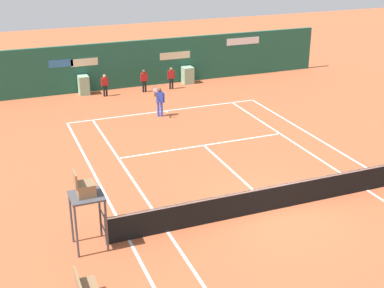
% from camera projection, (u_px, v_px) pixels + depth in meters
% --- Properties ---
extents(ground_plane, '(80.00, 80.00, 0.01)m').
position_uv_depth(ground_plane, '(267.00, 202.00, 19.04)').
color(ground_plane, '#B25633').
extents(tennis_net, '(12.10, 0.10, 1.07)m').
position_uv_depth(tennis_net, '(276.00, 197.00, 18.36)').
color(tennis_net, '#4C4C51').
rests_on(tennis_net, ground_plane).
extents(sponsor_back_wall, '(25.00, 1.02, 2.87)m').
position_uv_depth(sponsor_back_wall, '(137.00, 64.00, 32.61)').
color(sponsor_back_wall, '#1E5642').
rests_on(sponsor_back_wall, ground_plane).
extents(umpire_chair, '(1.00, 1.00, 2.59)m').
position_uv_depth(umpire_chair, '(86.00, 196.00, 15.72)').
color(umpire_chair, '#47474C').
rests_on(umpire_chair, ground_plane).
extents(player_on_baseline, '(0.78, 0.64, 1.79)m').
position_uv_depth(player_on_baseline, '(160.00, 100.00, 27.42)').
color(player_on_baseline, blue).
rests_on(player_on_baseline, ground_plane).
extents(ball_kid_centre_post, '(0.46, 0.21, 1.38)m').
position_uv_depth(ball_kid_centre_post, '(144.00, 79.00, 31.66)').
color(ball_kid_centre_post, black).
rests_on(ball_kid_centre_post, ground_plane).
extents(ball_kid_left_post, '(0.45, 0.20, 1.35)m').
position_uv_depth(ball_kid_left_post, '(171.00, 77.00, 32.26)').
color(ball_kid_left_post, black).
rests_on(ball_kid_left_post, ground_plane).
extents(ball_kid_right_post, '(0.44, 0.20, 1.31)m').
position_uv_depth(ball_kid_right_post, '(105.00, 84.00, 30.85)').
color(ball_kid_right_post, black).
rests_on(ball_kid_right_post, ground_plane).
extents(tennis_ball_mid_court, '(0.07, 0.07, 0.07)m').
position_uv_depth(tennis_ball_mid_court, '(158.00, 119.00, 27.23)').
color(tennis_ball_mid_court, '#CCE033').
rests_on(tennis_ball_mid_court, ground_plane).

